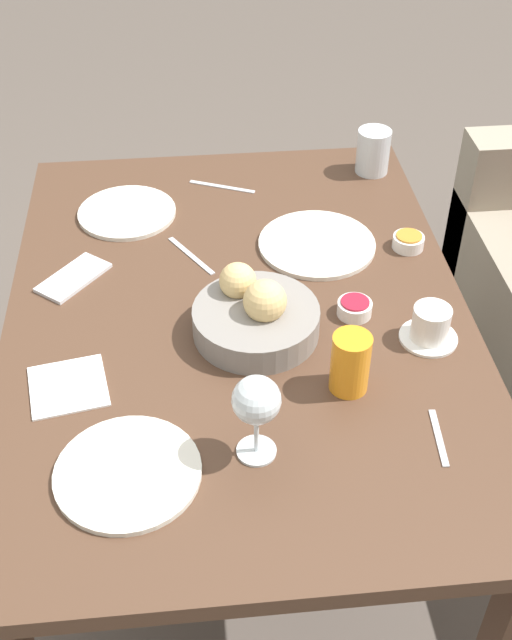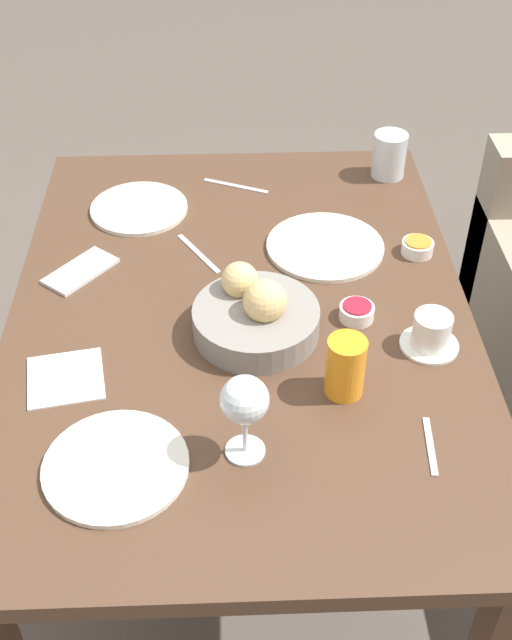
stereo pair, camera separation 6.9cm
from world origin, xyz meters
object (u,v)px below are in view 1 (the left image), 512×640
Objects in this scene: plate_near_left at (127,212)px; juice_glass at (350,363)px; bread_basket at (255,315)px; knife_silver at (191,256)px; fork_silver at (221,187)px; plate_near_right at (128,473)px; plate_far_center at (317,244)px; coffee_cup at (430,326)px; napkin at (68,386)px; water_tumbler at (373,151)px; jam_bowl_honey at (408,241)px; cell_phone at (73,278)px; jam_bowl_berry at (355,308)px; wine_glass at (256,403)px; spoon_coffee at (439,437)px.

juice_glass reaches higher than plate_near_left.
bread_basket is 0.27m from knife_silver.
fork_silver is at bearing -165.55° from juice_glass.
plate_near_right is at bearing -35.90° from bread_basket.
plate_near_left is 0.44m from plate_far_center.
bread_basket is 0.32m from coffee_cup.
plate_far_center is 1.74× the size of knife_silver.
bread_basket is at bearing 108.94° from napkin.
bread_basket reaches higher than knife_silver.
plate_near_right is 1.04m from water_tumbler.
bread_basket is 0.42m from jam_bowl_honey.
jam_bowl_honey is at bearing 88.19° from knife_silver.
bread_basket reaches higher than cell_phone.
water_tumbler is (-0.87, 0.57, 0.05)m from plate_near_right.
coffee_cup is at bearing 49.61° from plate_near_left.
jam_bowl_honey is at bearing 72.44° from plate_near_left.
water_tumbler is at bearing 164.98° from juice_glass.
bread_basket reaches higher than water_tumbler.
jam_bowl_berry reaches higher than knife_silver.
plate_near_right is 0.60m from coffee_cup.
cell_phone is (-0.19, -0.35, -0.03)m from bread_basket.
plate_near_right is 2.15× the size of water_tumbler.
water_tumbler is 0.68× the size of wine_glass.
napkin is at bearing -45.01° from water_tumbler.
jam_bowl_berry reaches higher than spoon_coffee.
wine_glass is (0.29, -0.03, 0.07)m from bread_basket.
jam_bowl_berry is 0.26m from jam_bowl_honey.
bread_basket is 0.94× the size of plate_far_center.
plate_near_left is 0.60m from water_tumbler.
bread_basket is 0.20m from jam_bowl_berry.
bread_basket is at bearing 23.90° from knife_silver.
wine_glass is 1.04× the size of napkin.
jam_bowl_berry and jam_bowl_honey have the same top height.
jam_bowl_berry is at bearing -166.64° from spoon_coffee.
cell_phone is (-0.31, -0.01, 0.00)m from napkin.
cell_phone is (-0.16, -0.54, -0.01)m from jam_bowl_berry.
coffee_cup is 0.75× the size of knife_silver.
water_tumbler is 0.37m from fork_silver.
fork_silver is at bearing -126.86° from jam_bowl_honey.
coffee_cup is 0.52m from knife_silver.
bread_basket is 2.10× the size of juice_glass.
napkin is (0.14, -0.53, -0.01)m from jam_bowl_berry.
cell_phone is (0.07, -0.51, -0.00)m from plate_far_center.
cell_phone is at bearing -177.56° from napkin.
plate_far_center is 0.23m from jam_bowl_berry.
plate_far_center is (-0.58, 0.39, 0.00)m from plate_near_right.
plate_near_left is 0.22m from knife_silver.
juice_glass is at bearing -136.36° from spoon_coffee.
wine_glass reaches higher than cell_phone.
cell_phone is at bearing -166.77° from plate_near_right.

